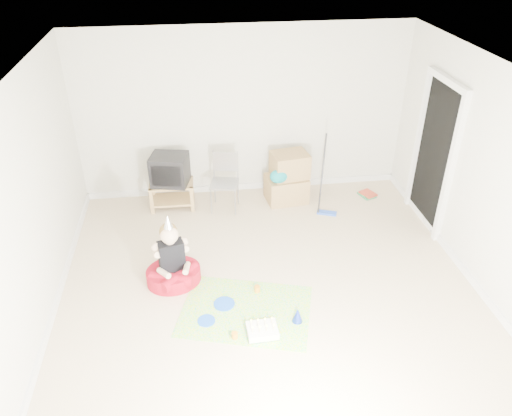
{
  "coord_description": "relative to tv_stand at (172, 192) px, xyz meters",
  "views": [
    {
      "loc": [
        -0.78,
        -4.62,
        3.99
      ],
      "look_at": [
        -0.1,
        0.4,
        0.9
      ],
      "focal_mm": 35.0,
      "sensor_mm": 36.0,
      "label": 1
    }
  ],
  "objects": [
    {
      "name": "ground",
      "position": [
        1.16,
        -2.08,
        -0.25
      ],
      "size": [
        5.0,
        5.0,
        0.0
      ],
      "primitive_type": "plane",
      "color": "beige",
      "rests_on": "ground"
    },
    {
      "name": "doorway_recess",
      "position": [
        3.64,
        -0.88,
        0.78
      ],
      "size": [
        0.02,
        0.9,
        2.05
      ],
      "primitive_type": "cube",
      "color": "black",
      "rests_on": "ground"
    },
    {
      "name": "tv_stand",
      "position": [
        0.0,
        0.0,
        0.0
      ],
      "size": [
        0.67,
        0.42,
        0.41
      ],
      "color": "#A9824C",
      "rests_on": "ground"
    },
    {
      "name": "crt_tv",
      "position": [
        0.0,
        -0.0,
        0.39
      ],
      "size": [
        0.61,
        0.54,
        0.45
      ],
      "primitive_type": "cube",
      "rotation": [
        0.0,
        0.0,
        -0.23
      ],
      "color": "black",
      "rests_on": "tv_stand"
    },
    {
      "name": "folding_chair",
      "position": [
        0.79,
        -0.17,
        0.18
      ],
      "size": [
        0.48,
        0.46,
        0.89
      ],
      "color": "#95959A",
      "rests_on": "ground"
    },
    {
      "name": "cardboard_boxes",
      "position": [
        1.77,
        -0.03,
        0.13
      ],
      "size": [
        0.68,
        0.56,
        0.78
      ],
      "color": "#A3804E",
      "rests_on": "ground"
    },
    {
      "name": "floor_mop",
      "position": [
        2.29,
        -0.53,
        0.01
      ],
      "size": [
        0.31,
        0.37,
        1.17
      ],
      "color": "blue",
      "rests_on": "ground"
    },
    {
      "name": "book_pile",
      "position": [
        3.08,
        -0.08,
        -0.22
      ],
      "size": [
        0.27,
        0.31,
        0.06
      ],
      "color": "#287949",
      "rests_on": "ground"
    },
    {
      "name": "seated_woman",
      "position": [
        0.02,
        -1.81,
        -0.04
      ],
      "size": [
        0.8,
        0.8,
        0.96
      ],
      "color": "#A80F20",
      "rests_on": "ground"
    },
    {
      "name": "party_mat",
      "position": [
        0.84,
        -2.46,
        -0.24
      ],
      "size": [
        1.7,
        1.42,
        0.01
      ],
      "primitive_type": "cube",
      "rotation": [
        0.0,
        0.0,
        -0.28
      ],
      "color": "#FD358C",
      "rests_on": "ground"
    },
    {
      "name": "birthday_cake",
      "position": [
        0.97,
        -2.84,
        -0.2
      ],
      "size": [
        0.34,
        0.27,
        0.15
      ],
      "color": "white",
      "rests_on": "party_mat"
    },
    {
      "name": "blue_plate_near",
      "position": [
        0.6,
        -2.32,
        -0.23
      ],
      "size": [
        0.31,
        0.31,
        0.01
      ],
      "primitive_type": "cylinder",
      "rotation": [
        0.0,
        0.0,
        -0.31
      ],
      "color": "blue",
      "rests_on": "party_mat"
    },
    {
      "name": "blue_plate_far",
      "position": [
        0.38,
        -2.57,
        -0.24
      ],
      "size": [
        0.23,
        0.23,
        0.01
      ],
      "primitive_type": "cylinder",
      "rotation": [
        0.0,
        0.0,
        -0.19
      ],
      "color": "blue",
      "rests_on": "party_mat"
    },
    {
      "name": "orange_cup_near",
      "position": [
        1.01,
        -2.15,
        -0.2
      ],
      "size": [
        0.1,
        0.1,
        0.08
      ],
      "primitive_type": "cylinder",
      "rotation": [
        0.0,
        0.0,
        -0.64
      ],
      "color": "orange",
      "rests_on": "party_mat"
    },
    {
      "name": "orange_cup_far",
      "position": [
        0.67,
        -2.86,
        -0.2
      ],
      "size": [
        0.09,
        0.09,
        0.08
      ],
      "primitive_type": "cylinder",
      "rotation": [
        0.0,
        0.0,
        -0.41
      ],
      "color": "orange",
      "rests_on": "party_mat"
    },
    {
      "name": "blue_party_hat",
      "position": [
        1.39,
        -2.7,
        -0.15
      ],
      "size": [
        0.17,
        0.17,
        0.18
      ],
      "primitive_type": "cone",
      "rotation": [
        0.0,
        0.0,
        -0.65
      ],
      "color": "#182FAC",
      "rests_on": "party_mat"
    }
  ]
}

